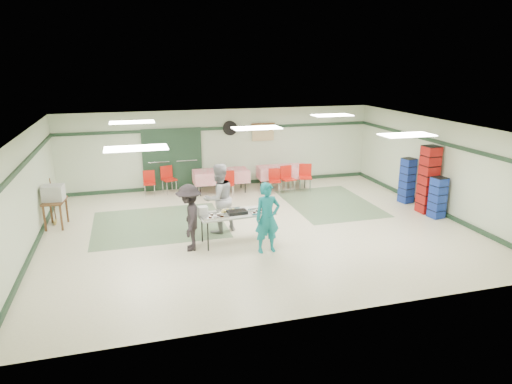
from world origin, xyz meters
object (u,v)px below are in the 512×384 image
object	(u,v)px
serving_table	(236,215)
chair_c	(305,174)
chair_a	(287,176)
chair_loose_a	(168,177)
chair_b	(274,178)
chair_d	(228,181)
dining_table_a	(283,172)
crate_stack_blue_a	(407,181)
printer_table	(55,204)
volunteer_teal	(267,218)
chair_loose_b	(149,180)
dining_table_b	(221,176)
crate_stack_red	(428,180)
broom	(53,200)
volunteer_dark	(189,218)
volunteer_grey	(219,198)
crate_stack_blue_b	(438,198)
office_printer	(53,193)

from	to	relation	value
serving_table	chair_c	xyz separation A→B (m)	(3.36, 3.90, -0.16)
chair_a	chair_loose_a	world-z (taller)	chair_loose_a
chair_b	serving_table	bearing A→B (deg)	-108.26
chair_d	chair_loose_a	xyz separation A→B (m)	(-1.86, 1.00, 0.03)
dining_table_a	crate_stack_blue_a	world-z (taller)	crate_stack_blue_a
printer_table	volunteer_teal	bearing A→B (deg)	-25.95
chair_loose_b	volunteer_teal	bearing A→B (deg)	-64.54
serving_table	chair_loose_a	size ratio (longest dim) A/B	2.07
chair_loose_a	dining_table_b	bearing A→B (deg)	-33.64
serving_table	printer_table	xyz separation A→B (m)	(-4.40, 2.38, -0.09)
volunteer_teal	crate_stack_red	size ratio (longest dim) A/B	0.84
dining_table_b	crate_stack_blue_a	xyz separation A→B (m)	(5.36, -2.73, 0.14)
serving_table	broom	xyz separation A→B (m)	(-4.48, 2.67, -0.05)
chair_loose_b	crate_stack_blue_a	world-z (taller)	crate_stack_blue_a
volunteer_dark	chair_c	xyz separation A→B (m)	(4.51, 4.04, -0.23)
volunteer_grey	volunteer_dark	distance (m)	1.32
chair_b	broom	xyz separation A→B (m)	(-6.73, -1.23, 0.16)
chair_a	volunteer_grey	bearing A→B (deg)	-141.76
volunteer_dark	chair_d	xyz separation A→B (m)	(1.81, 4.03, -0.27)
chair_loose_b	volunteer_dark	bearing A→B (deg)	-80.22
chair_b	printer_table	size ratio (longest dim) A/B	0.97
volunteer_teal	broom	world-z (taller)	volunteer_teal
chair_loose_a	volunteer_dark	bearing A→B (deg)	-109.15
crate_stack_blue_b	printer_table	bearing A→B (deg)	168.23
chair_loose_a	broom	size ratio (longest dim) A/B	0.71
volunteer_dark	crate_stack_blue_b	size ratio (longest dim) A/B	1.34
crate_stack_blue_b	chair_loose_b	bearing A→B (deg)	149.67
chair_b	chair_c	bearing A→B (deg)	12.03
volunteer_teal	chair_d	distance (m)	4.65
dining_table_b	chair_b	xyz separation A→B (m)	(1.71, -0.57, -0.07)
volunteer_grey	chair_b	bearing A→B (deg)	-151.63
chair_b	office_printer	size ratio (longest dim) A/B	1.60
volunteer_dark	office_printer	xyz separation A→B (m)	(-3.25, 2.51, 0.15)
chair_d	crate_stack_blue_b	xyz separation A→B (m)	(5.24, -3.67, 0.07)
volunteer_dark	office_printer	bearing A→B (deg)	-120.23
dining_table_a	dining_table_b	xyz separation A→B (m)	(-2.20, 0.00, 0.00)
volunteer_teal	chair_b	world-z (taller)	volunteer_teal
chair_loose_a	office_printer	distance (m)	4.10
chair_loose_b	crate_stack_blue_b	distance (m)	8.95
crate_stack_blue_b	broom	distance (m)	10.66
volunteer_grey	crate_stack_red	bearing A→B (deg)	156.65
dining_table_a	broom	size ratio (longest dim) A/B	1.39
chair_a	crate_stack_red	distance (m)	4.54
chair_b	chair_c	size ratio (longest dim) A/B	0.90
crate_stack_blue_a	broom	xyz separation A→B (m)	(-10.38, 0.93, -0.04)
broom	serving_table	bearing A→B (deg)	-26.76
chair_c	office_printer	world-z (taller)	office_printer
dining_table_b	chair_d	xyz separation A→B (m)	(0.12, -0.57, -0.05)
volunteer_grey	dining_table_a	bearing A→B (deg)	-151.84
crate_stack_blue_a	volunteer_teal	bearing A→B (deg)	-155.05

